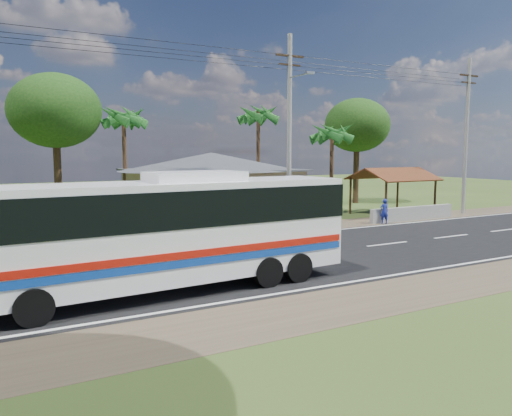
% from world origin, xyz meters
% --- Properties ---
extents(ground, '(120.00, 120.00, 0.00)m').
position_xyz_m(ground, '(0.00, 0.00, 0.00)').
color(ground, '#334B1A').
rests_on(ground, ground).
extents(road, '(120.00, 16.00, 0.03)m').
position_xyz_m(road, '(0.00, 0.00, 0.01)').
color(road, black).
rests_on(road, ground).
extents(house, '(12.40, 10.00, 5.00)m').
position_xyz_m(house, '(1.00, 13.00, 2.64)').
color(house, tan).
rests_on(house, ground).
extents(waiting_shed, '(5.20, 4.48, 3.35)m').
position_xyz_m(waiting_shed, '(13.00, 8.50, 2.73)').
color(waiting_shed, '#332112').
rests_on(waiting_shed, ground).
extents(concrete_barrier, '(7.00, 0.30, 0.90)m').
position_xyz_m(concrete_barrier, '(12.00, 5.60, 0.45)').
color(concrete_barrier, '#9E9E99').
rests_on(concrete_barrier, ground).
extents(utility_poles, '(32.80, 2.22, 11.00)m').
position_xyz_m(utility_poles, '(2.67, 6.49, 5.77)').
color(utility_poles, '#9E9E99').
rests_on(utility_poles, ground).
extents(palm_near, '(2.80, 2.80, 6.70)m').
position_xyz_m(palm_near, '(9.50, 11.00, 5.71)').
color(palm_near, '#47301E').
rests_on(palm_near, ground).
extents(palm_mid, '(2.80, 2.80, 8.20)m').
position_xyz_m(palm_mid, '(6.00, 15.50, 7.16)').
color(palm_mid, '#47301E').
rests_on(palm_mid, ground).
extents(palm_far, '(2.80, 2.80, 7.70)m').
position_xyz_m(palm_far, '(-4.00, 16.00, 6.68)').
color(palm_far, '#47301E').
rests_on(palm_far, ground).
extents(tree_behind_house, '(6.00, 6.00, 9.61)m').
position_xyz_m(tree_behind_house, '(-8.00, 18.00, 7.12)').
color(tree_behind_house, '#47301E').
rests_on(tree_behind_house, ground).
extents(tree_behind_shed, '(5.60, 5.60, 9.02)m').
position_xyz_m(tree_behind_shed, '(16.00, 16.00, 6.68)').
color(tree_behind_shed, '#47301E').
rests_on(tree_behind_shed, ground).
extents(coach_bus, '(12.42, 3.20, 3.82)m').
position_xyz_m(coach_bus, '(-7.52, -2.79, 2.18)').
color(coach_bus, white).
rests_on(coach_bus, ground).
extents(motorcycle, '(1.72, 1.05, 0.86)m').
position_xyz_m(motorcycle, '(-0.36, 7.54, 0.43)').
color(motorcycle, black).
rests_on(motorcycle, ground).
extents(person, '(0.63, 0.48, 1.56)m').
position_xyz_m(person, '(9.24, 5.28, 0.78)').
color(person, navy).
rests_on(person, ground).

